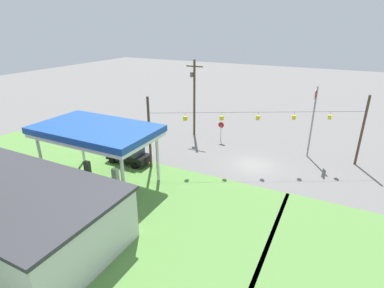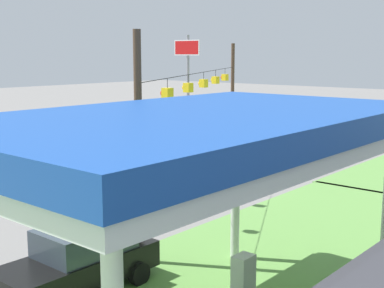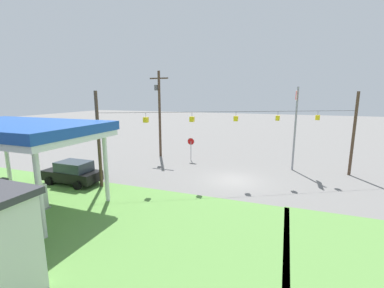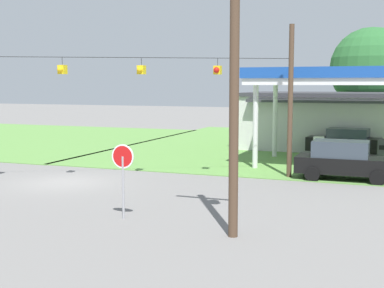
% 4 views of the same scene
% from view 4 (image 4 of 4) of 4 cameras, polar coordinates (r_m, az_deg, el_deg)
% --- Properties ---
extents(ground_plane, '(160.00, 160.00, 0.00)m').
position_cam_4_polar(ground_plane, '(25.07, -13.35, -4.03)').
color(ground_plane, slate).
extents(grass_verge_opposite_corner, '(24.00, 24.00, 0.04)m').
position_cam_4_polar(grass_verge_opposite_corner, '(47.31, -18.46, 0.68)').
color(grass_verge_opposite_corner, '#5B8E42').
rests_on(grass_verge_opposite_corner, ground).
extents(gas_station_canopy, '(10.70, 6.23, 5.32)m').
position_cam_4_polar(gas_station_canopy, '(29.91, 16.74, 6.80)').
color(gas_station_canopy, silver).
rests_on(gas_station_canopy, ground).
extents(gas_station_store, '(15.17, 8.50, 3.89)m').
position_cam_4_polar(gas_station_store, '(38.61, 17.15, 2.39)').
color(gas_station_store, silver).
rests_on(gas_station_store, ground).
extents(fuel_pump_near, '(0.71, 0.56, 1.59)m').
position_cam_4_polar(fuel_pump_near, '(30.30, 13.34, -0.80)').
color(fuel_pump_near, gray).
rests_on(fuel_pump_near, ground).
extents(fuel_pump_far, '(0.71, 0.56, 1.59)m').
position_cam_4_polar(fuel_pump_far, '(30.05, 19.68, -1.06)').
color(fuel_pump_far, gray).
rests_on(fuel_pump_far, ground).
extents(car_at_pumps_front, '(4.59, 2.12, 1.84)m').
position_cam_4_polar(car_at_pumps_front, '(25.91, 15.96, -1.66)').
color(car_at_pumps_front, black).
rests_on(car_at_pumps_front, ground).
extents(car_at_pumps_rear, '(4.51, 2.39, 1.76)m').
position_cam_4_polar(car_at_pumps_rear, '(34.36, 15.99, 0.23)').
color(car_at_pumps_rear, black).
rests_on(car_at_pumps_rear, ground).
extents(stop_sign_roadside, '(0.80, 0.08, 2.50)m').
position_cam_4_polar(stop_sign_roadside, '(17.75, -7.38, -2.23)').
color(stop_sign_roadside, '#99999E').
rests_on(stop_sign_roadside, ground).
extents(utility_pole_main, '(2.20, 0.44, 9.55)m').
position_cam_4_polar(utility_pole_main, '(15.38, 4.72, 9.67)').
color(utility_pole_main, '#4C3828').
rests_on(utility_pole_main, ground).
extents(signal_span_gantry, '(18.76, 10.24, 7.26)m').
position_cam_4_polar(signal_span_gantry, '(24.67, -13.61, 5.26)').
color(signal_span_gantry, '#4C3828').
rests_on(signal_span_gantry, ground).
extents(tree_behind_station, '(6.38, 6.38, 8.90)m').
position_cam_4_polar(tree_behind_station, '(44.61, 18.55, 7.67)').
color(tree_behind_station, '#4C3828').
rests_on(tree_behind_station, ground).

